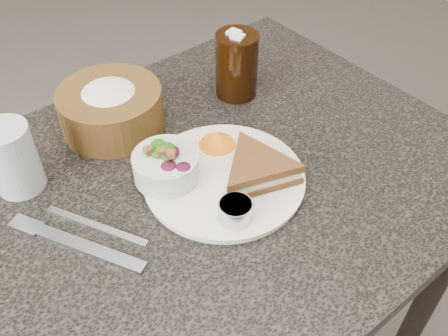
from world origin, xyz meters
name	(u,v)px	position (x,y,z in m)	size (l,w,h in m)	color
dining_table	(196,309)	(0.00, 0.00, 0.38)	(1.00, 0.70, 0.75)	black
dinner_plate	(224,179)	(0.06, -0.03, 0.76)	(0.26, 0.26, 0.01)	silver
sandwich	(257,169)	(0.10, -0.06, 0.78)	(0.15, 0.15, 0.04)	#513119
salad_bowl	(166,162)	(-0.01, 0.03, 0.79)	(0.11, 0.11, 0.06)	#B5C1BB
dressing_ramekin	(236,211)	(0.01, -0.11, 0.78)	(0.05, 0.05, 0.03)	#B3B6B9
orange_wedge	(217,138)	(0.10, 0.04, 0.78)	(0.07, 0.07, 0.03)	orange
fork	(83,246)	(-0.19, 0.00, 0.75)	(0.02, 0.20, 0.01)	#9498A2
knife	(96,226)	(-0.15, 0.02, 0.75)	(0.01, 0.18, 0.00)	#B7B7B8
bread_basket	(110,103)	(-0.01, 0.21, 0.80)	(0.19, 0.19, 0.11)	#533B1B
cola_glass	(237,62)	(0.23, 0.15, 0.82)	(0.08, 0.08, 0.14)	black
water_glass	(12,158)	(-0.20, 0.17, 0.81)	(0.08, 0.08, 0.12)	#A3B4BC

